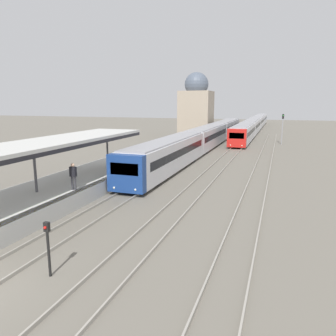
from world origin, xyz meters
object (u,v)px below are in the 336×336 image
object	(u,v)px
train_near	(207,136)
train_far	(255,124)
signal_post_near	(48,243)
signal_mast_far	(283,125)
person_on_platform	(73,175)

from	to	relation	value
train_near	train_far	world-z (taller)	train_near
train_far	signal_post_near	xyz separation A→B (m)	(-2.13, -67.10, -0.32)
signal_post_near	signal_mast_far	world-z (taller)	signal_mast_far
train_far	signal_post_near	bearing A→B (deg)	-91.82
signal_post_near	person_on_platform	bearing A→B (deg)	118.63
person_on_platform	train_near	distance (m)	28.87
person_on_platform	signal_mast_far	distance (m)	37.86
signal_post_near	signal_mast_far	size ratio (longest dim) A/B	0.46
train_far	signal_mast_far	distance (m)	24.49
train_far	signal_mast_far	bearing A→B (deg)	-76.25
person_on_platform	signal_mast_far	world-z (taller)	signal_mast_far
signal_post_near	signal_mast_far	xyz separation A→B (m)	(7.94, 43.34, 1.62)
train_near	signal_mast_far	bearing A→B (deg)	35.52
train_far	signal_mast_far	size ratio (longest dim) A/B	13.72
train_far	signal_mast_far	world-z (taller)	signal_mast_far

